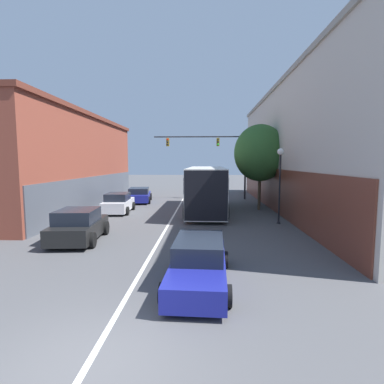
{
  "coord_description": "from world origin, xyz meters",
  "views": [
    {
      "loc": [
        2.15,
        -5.04,
        3.74
      ],
      "look_at": [
        1.3,
        15.07,
        1.69
      ],
      "focal_mm": 28.0,
      "sensor_mm": 36.0,
      "label": 1
    }
  ],
  "objects_px": {
    "traffic_signal_gantry": "(217,151)",
    "street_tree_near": "(260,154)",
    "street_lamp": "(280,173)",
    "hatchback_foreground": "(199,262)",
    "parked_car_left_near": "(139,195)",
    "bus": "(206,187)",
    "parked_car_left_mid": "(118,203)",
    "street_tree_far": "(260,153)",
    "parked_car_left_far": "(79,226)"
  },
  "relations": [
    {
      "from": "traffic_signal_gantry",
      "to": "street_tree_near",
      "type": "height_order",
      "value": "traffic_signal_gantry"
    },
    {
      "from": "street_lamp",
      "to": "street_tree_near",
      "type": "xyz_separation_m",
      "value": [
        0.2,
        7.6,
        1.31
      ]
    },
    {
      "from": "hatchback_foreground",
      "to": "street_lamp",
      "type": "relative_size",
      "value": 1.04
    },
    {
      "from": "hatchback_foreground",
      "to": "parked_car_left_near",
      "type": "xyz_separation_m",
      "value": [
        -5.89,
        18.34,
        0.01
      ]
    },
    {
      "from": "parked_car_left_near",
      "to": "street_lamp",
      "type": "xyz_separation_m",
      "value": [
        10.55,
        -9.26,
        2.4
      ]
    },
    {
      "from": "bus",
      "to": "parked_car_left_mid",
      "type": "distance_m",
      "value": 6.65
    },
    {
      "from": "street_tree_near",
      "to": "bus",
      "type": "bearing_deg",
      "value": -145.08
    },
    {
      "from": "bus",
      "to": "hatchback_foreground",
      "type": "distance_m",
      "value": 13.55
    },
    {
      "from": "traffic_signal_gantry",
      "to": "street_tree_far",
      "type": "height_order",
      "value": "street_tree_far"
    },
    {
      "from": "parked_car_left_mid",
      "to": "hatchback_foreground",
      "type": "bearing_deg",
      "value": -157.14
    },
    {
      "from": "bus",
      "to": "traffic_signal_gantry",
      "type": "relative_size",
      "value": 1.16
    },
    {
      "from": "hatchback_foreground",
      "to": "street_lamp",
      "type": "xyz_separation_m",
      "value": [
        4.66,
        9.08,
        2.42
      ]
    },
    {
      "from": "parked_car_left_far",
      "to": "traffic_signal_gantry",
      "type": "xyz_separation_m",
      "value": [
        7.18,
        16.28,
        4.03
      ]
    },
    {
      "from": "parked_car_left_mid",
      "to": "parked_car_left_far",
      "type": "height_order",
      "value": "parked_car_left_far"
    },
    {
      "from": "parked_car_left_near",
      "to": "parked_car_left_mid",
      "type": "height_order",
      "value": "parked_car_left_mid"
    },
    {
      "from": "traffic_signal_gantry",
      "to": "parked_car_left_near",
      "type": "bearing_deg",
      "value": -160.71
    },
    {
      "from": "bus",
      "to": "street_tree_near",
      "type": "bearing_deg",
      "value": -54.58
    },
    {
      "from": "parked_car_left_near",
      "to": "street_tree_far",
      "type": "bearing_deg",
      "value": -119.09
    },
    {
      "from": "parked_car_left_mid",
      "to": "traffic_signal_gantry",
      "type": "xyz_separation_m",
      "value": [
        7.61,
        8.3,
        4.06
      ]
    },
    {
      "from": "bus",
      "to": "hatchback_foreground",
      "type": "relative_size",
      "value": 2.26
    },
    {
      "from": "hatchback_foreground",
      "to": "traffic_signal_gantry",
      "type": "relative_size",
      "value": 0.51
    },
    {
      "from": "parked_car_left_mid",
      "to": "street_tree_far",
      "type": "height_order",
      "value": "street_tree_far"
    },
    {
      "from": "street_lamp",
      "to": "street_tree_far",
      "type": "relative_size",
      "value": 0.69
    },
    {
      "from": "hatchback_foreground",
      "to": "parked_car_left_far",
      "type": "distance_m",
      "value": 7.37
    },
    {
      "from": "parked_car_left_mid",
      "to": "parked_car_left_far",
      "type": "relative_size",
      "value": 0.98
    },
    {
      "from": "street_tree_far",
      "to": "parked_car_left_mid",
      "type": "bearing_deg",
      "value": -170.91
    },
    {
      "from": "parked_car_left_far",
      "to": "street_tree_far",
      "type": "xyz_separation_m",
      "value": [
        10.15,
        9.68,
        3.67
      ]
    },
    {
      "from": "parked_car_left_near",
      "to": "bus",
      "type": "bearing_deg",
      "value": -135.69
    },
    {
      "from": "hatchback_foreground",
      "to": "street_tree_near",
      "type": "relative_size",
      "value": 0.73
    },
    {
      "from": "parked_car_left_near",
      "to": "parked_car_left_mid",
      "type": "distance_m",
      "value": 5.75
    },
    {
      "from": "street_lamp",
      "to": "traffic_signal_gantry",
      "type": "bearing_deg",
      "value": 105.33
    },
    {
      "from": "street_tree_near",
      "to": "parked_car_left_far",
      "type": "bearing_deg",
      "value": -131.33
    },
    {
      "from": "hatchback_foreground",
      "to": "street_tree_far",
      "type": "height_order",
      "value": "street_tree_far"
    },
    {
      "from": "parked_car_left_near",
      "to": "traffic_signal_gantry",
      "type": "height_order",
      "value": "traffic_signal_gantry"
    },
    {
      "from": "parked_car_left_near",
      "to": "street_tree_near",
      "type": "relative_size",
      "value": 0.74
    },
    {
      "from": "street_lamp",
      "to": "street_tree_near",
      "type": "bearing_deg",
      "value": 88.5
    },
    {
      "from": "bus",
      "to": "hatchback_foreground",
      "type": "height_order",
      "value": "bus"
    },
    {
      "from": "parked_car_left_near",
      "to": "parked_car_left_far",
      "type": "distance_m",
      "value": 13.72
    },
    {
      "from": "parked_car_left_near",
      "to": "hatchback_foreground",
      "type": "bearing_deg",
      "value": -169.82
    },
    {
      "from": "parked_car_left_far",
      "to": "bus",
      "type": "bearing_deg",
      "value": -39.17
    },
    {
      "from": "parked_car_left_far",
      "to": "street_tree_far",
      "type": "distance_m",
      "value": 14.5
    },
    {
      "from": "street_lamp",
      "to": "street_tree_far",
      "type": "height_order",
      "value": "street_tree_far"
    },
    {
      "from": "parked_car_left_far",
      "to": "traffic_signal_gantry",
      "type": "distance_m",
      "value": 18.24
    },
    {
      "from": "parked_car_left_near",
      "to": "street_tree_near",
      "type": "distance_m",
      "value": 11.49
    },
    {
      "from": "street_tree_near",
      "to": "street_lamp",
      "type": "bearing_deg",
      "value": -91.5
    },
    {
      "from": "bus",
      "to": "street_tree_far",
      "type": "distance_m",
      "value": 4.89
    },
    {
      "from": "parked_car_left_far",
      "to": "street_tree_near",
      "type": "height_order",
      "value": "street_tree_near"
    },
    {
      "from": "parked_car_left_near",
      "to": "traffic_signal_gantry",
      "type": "relative_size",
      "value": 0.52
    },
    {
      "from": "hatchback_foreground",
      "to": "traffic_signal_gantry",
      "type": "xyz_separation_m",
      "value": [
        1.43,
        20.9,
        4.12
      ]
    },
    {
      "from": "street_lamp",
      "to": "parked_car_left_mid",
      "type": "bearing_deg",
      "value": 162.03
    }
  ]
}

